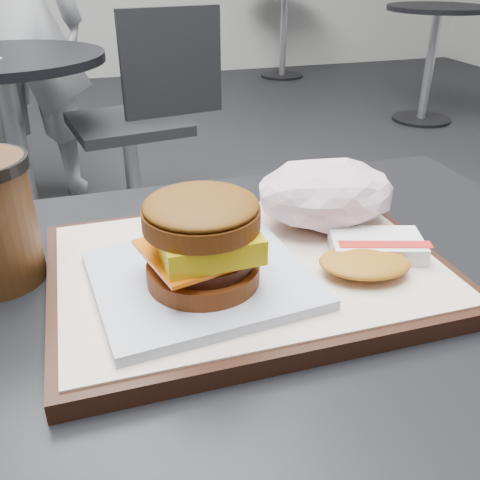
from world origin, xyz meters
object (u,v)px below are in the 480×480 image
patron (15,21)px  customer_table (243,439)px  breakfast_sandwich (202,250)px  hash_brown (371,253)px  serving_tray (248,270)px  crumpled_wrapper (326,194)px  neighbor_table (11,113)px  neighbor_chair (144,110)px

patron → customer_table: bearing=107.3°
customer_table → breakfast_sandwich: breakfast_sandwich is taller
breakfast_sandwich → hash_brown: size_ratio=1.57×
serving_tray → patron: size_ratio=0.24×
crumpled_wrapper → neighbor_table: (-0.47, 1.56, -0.27)m
neighbor_chair → neighbor_table: bearing=-172.6°
serving_tray → neighbor_chair: 1.70m
neighbor_chair → patron: 0.76m
customer_table → patron: patron is taller
crumpled_wrapper → neighbor_table: 1.65m
neighbor_chair → hash_brown: bearing=-89.9°
breakfast_sandwich → neighbor_table: size_ratio=0.27×
breakfast_sandwich → crumpled_wrapper: 0.19m
customer_table → hash_brown: bearing=-0.8°
hash_brown → neighbor_table: (-0.48, 1.65, -0.25)m
hash_brown → neighbor_table: 1.74m
neighbor_table → hash_brown: bearing=-73.8°
neighbor_chair → serving_tray: bearing=-93.8°
crumpled_wrapper → serving_tray: bearing=-152.1°
neighbor_table → neighbor_chair: 0.48m
crumpled_wrapper → patron: patron is taller
serving_tray → crumpled_wrapper: crumpled_wrapper is taller
customer_table → crumpled_wrapper: (0.12, 0.09, 0.24)m
serving_tray → neighbor_table: 1.67m
hash_brown → customer_table: bearing=179.2°
customer_table → serving_tray: bearing=66.2°
hash_brown → patron: patron is taller
breakfast_sandwich → neighbor_table: 1.70m
breakfast_sandwich → patron: size_ratio=0.13×
serving_tray → crumpled_wrapper: bearing=27.9°
customer_table → serving_tray: 0.20m
neighbor_chair → crumpled_wrapper: bearing=-90.1°
crumpled_wrapper → neighbor_chair: 1.65m
customer_table → neighbor_table: 1.69m
customer_table → neighbor_table: customer_table is taller
crumpled_wrapper → neighbor_table: crumpled_wrapper is taller
customer_table → breakfast_sandwich: 0.25m
serving_tray → hash_brown: bearing=-18.1°
hash_brown → breakfast_sandwich: bearing=178.5°
serving_tray → neighbor_table: serving_tray is taller
serving_tray → patron: (-0.34, 2.22, 0.01)m
patron → neighbor_table: bearing=96.9°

